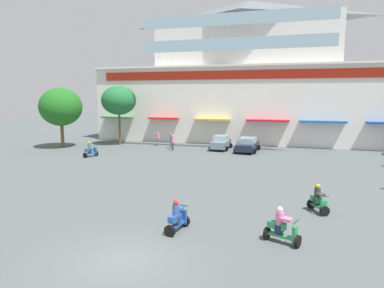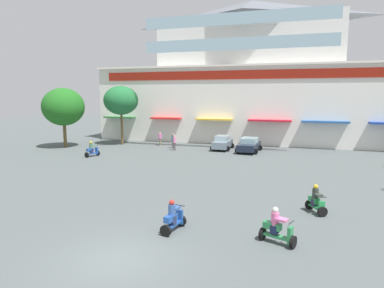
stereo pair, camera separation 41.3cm
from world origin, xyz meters
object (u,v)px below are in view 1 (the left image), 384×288
at_px(parked_car_1, 247,145).
at_px(scooter_rider_1, 318,201).
at_px(scooter_rider_0, 90,150).
at_px(scooter_rider_3, 177,218).
at_px(parked_car_0, 221,142).
at_px(pedestrian_2, 173,142).
at_px(pedestrian_0, 171,140).
at_px(pedestrian_1, 158,138).
at_px(scooter_rider_2, 282,228).
at_px(plaza_tree_2, 61,107).
at_px(plaza_tree_0, 119,100).

distance_m(parked_car_1, scooter_rider_1, 18.72).
xyz_separation_m(scooter_rider_0, scooter_rider_3, (14.13, -14.91, -0.02)).
relative_size(parked_car_1, scooter_rider_0, 2.79).
height_order(parked_car_0, parked_car_1, parked_car_0).
relative_size(scooter_rider_3, pedestrian_2, 0.92).
bearing_deg(scooter_rider_0, parked_car_0, 35.01).
bearing_deg(pedestrian_2, pedestrian_0, 116.76).
height_order(parked_car_0, pedestrian_1, pedestrian_1).
distance_m(scooter_rider_3, pedestrian_1, 25.89).
bearing_deg(pedestrian_0, pedestrian_2, -63.24).
relative_size(parked_car_0, scooter_rider_2, 2.45).
height_order(scooter_rider_1, scooter_rider_2, scooter_rider_2).
xyz_separation_m(plaza_tree_2, scooter_rider_2, (25.11, -19.08, -4.07)).
bearing_deg(pedestrian_0, scooter_rider_2, -59.99).
bearing_deg(parked_car_0, parked_car_1, -13.73).
xyz_separation_m(plaza_tree_0, scooter_rider_2, (19.80, -22.99, -4.77)).
height_order(parked_car_1, pedestrian_1, pedestrian_1).
bearing_deg(scooter_rider_2, pedestrian_0, 120.01).
distance_m(plaza_tree_2, pedestrian_1, 11.71).
distance_m(pedestrian_0, pedestrian_2, 1.61).
bearing_deg(scooter_rider_1, parked_car_0, 115.65).
distance_m(scooter_rider_1, scooter_rider_2, 4.73).
distance_m(plaza_tree_0, plaza_tree_2, 6.63).
relative_size(plaza_tree_2, scooter_rider_3, 4.41).
bearing_deg(pedestrian_1, scooter_rider_3, -66.21).
xyz_separation_m(scooter_rider_1, pedestrian_0, (-14.58, 17.83, 0.37)).
bearing_deg(pedestrian_2, plaza_tree_2, -172.55).
bearing_deg(scooter_rider_3, plaza_tree_2, 137.02).
bearing_deg(plaza_tree_0, scooter_rider_1, -40.80).
height_order(parked_car_0, pedestrian_2, pedestrian_2).
bearing_deg(scooter_rider_1, scooter_rider_3, -144.78).
relative_size(parked_car_0, scooter_rider_1, 2.56).
relative_size(scooter_rider_1, pedestrian_0, 0.88).
xyz_separation_m(parked_car_0, scooter_rider_2, (7.15, -22.92, -0.14)).
xyz_separation_m(parked_car_1, pedestrian_0, (-8.75, 0.04, 0.21)).
bearing_deg(plaza_tree_2, scooter_rider_2, -37.23).
xyz_separation_m(scooter_rider_0, scooter_rider_2, (18.69, -14.84, 0.00)).
xyz_separation_m(plaza_tree_2, scooter_rider_3, (20.54, -19.15, -4.09)).
bearing_deg(plaza_tree_2, plaza_tree_0, 36.37).
bearing_deg(plaza_tree_0, pedestrian_2, -16.04).
bearing_deg(scooter_rider_2, pedestrian_2, 120.22).
bearing_deg(scooter_rider_1, pedestrian_2, 130.22).
distance_m(plaza_tree_0, scooter_rider_1, 28.87).
height_order(scooter_rider_0, scooter_rider_1, scooter_rider_0).
height_order(parked_car_0, scooter_rider_2, parked_car_0).
bearing_deg(parked_car_0, pedestrian_1, 174.92).
height_order(plaza_tree_0, scooter_rider_3, plaza_tree_0).
relative_size(scooter_rider_0, pedestrian_0, 0.92).
bearing_deg(parked_car_0, plaza_tree_2, -167.91).
xyz_separation_m(scooter_rider_1, scooter_rider_2, (-1.75, -4.39, 0.04)).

